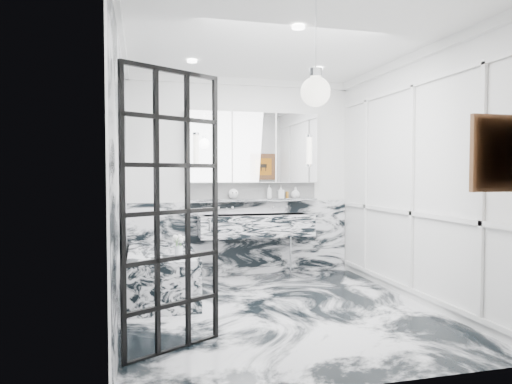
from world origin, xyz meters
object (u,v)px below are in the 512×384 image
object	(u,v)px
trough_sink	(256,225)
mirror_cabinet	(253,148)
bathtub	(162,273)
crittall_door	(173,212)

from	to	relation	value
trough_sink	mirror_cabinet	xyz separation A→B (m)	(-0.00, 0.17, 1.09)
trough_sink	bathtub	distance (m)	1.55
trough_sink	mirror_cabinet	bearing A→B (deg)	90.00
crittall_door	trough_sink	bearing A→B (deg)	32.05
trough_sink	mirror_cabinet	world-z (taller)	mirror_cabinet
mirror_cabinet	trough_sink	bearing A→B (deg)	-90.00
mirror_cabinet	bathtub	size ratio (longest dim) A/B	1.15
crittall_door	trough_sink	xyz separation A→B (m)	(1.31, 2.39, -0.41)
bathtub	trough_sink	bearing A→B (deg)	26.48
crittall_door	bathtub	bearing A→B (deg)	61.34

